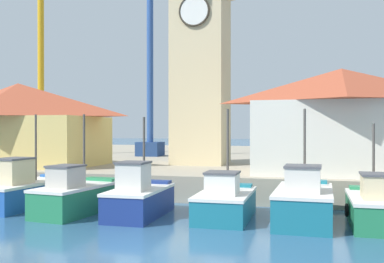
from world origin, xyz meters
TOP-DOWN VIEW (x-y plane):
  - ground_plane at (0.00, 0.00)m, footprint 300.00×300.00m
  - quay_wharf at (0.00, 28.44)m, footprint 120.00×40.00m
  - fishing_boat_left_outer at (-7.71, 5.56)m, footprint 2.40×5.21m
  - fishing_boat_left_inner at (-4.57, 4.64)m, footprint 2.37×4.48m
  - fishing_boat_mid_left at (-1.71, 4.74)m, footprint 2.00×4.11m
  - fishing_boat_center at (1.82, 5.23)m, footprint 2.18×4.17m
  - fishing_boat_mid_right at (4.90, 5.24)m, footprint 2.29×4.77m
  - fishing_boat_right_inner at (7.50, 5.34)m, footprint 2.02×4.29m
  - clock_tower at (-1.95, 16.34)m, footprint 3.92×3.92m
  - warehouse_left at (-13.19, 12.49)m, footprint 10.94×6.23m
  - warehouse_right at (6.69, 11.94)m, footprint 9.21×5.87m
  - port_crane_near at (-18.33, 22.87)m, footprint 2.13×7.56m
  - port_crane_far at (-8.36, 23.91)m, footprint 4.22×9.53m

SIDE VIEW (x-z plane):
  - ground_plane at x=0.00m, z-range 0.00..0.00m
  - quay_wharf at x=0.00m, z-range 0.00..1.31m
  - fishing_boat_center at x=1.82m, z-range -1.55..2.92m
  - fishing_boat_right_inner at x=7.50m, z-range -1.21..2.63m
  - fishing_boat_left_inner at x=-4.57m, z-range -1.38..2.90m
  - fishing_boat_left_outer at x=-7.71m, z-range -1.39..2.94m
  - fishing_boat_mid_left at x=-1.71m, z-range -1.29..2.85m
  - fishing_boat_mid_right at x=4.90m, z-range -1.41..3.03m
  - warehouse_left at x=-13.19m, z-range 1.38..6.66m
  - warehouse_right at x=6.69m, z-range 1.38..6.85m
  - clock_tower at x=-1.95m, z-range 0.90..17.16m
  - port_crane_near at x=-18.33m, z-range -1.23..19.52m
  - port_crane_far at x=-8.36m, z-range -0.69..19.95m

